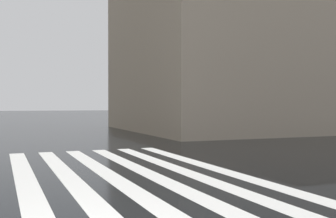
% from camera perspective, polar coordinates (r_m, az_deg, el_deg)
% --- Properties ---
extents(zebra_crossing, '(13.00, 6.50, 0.01)m').
position_cam_1_polar(zebra_crossing, '(9.97, -7.03, -9.72)').
color(zebra_crossing, silver).
rests_on(zebra_crossing, ground_plane).
extents(haussmann_block_corner, '(14.28, 27.07, 18.65)m').
position_cam_1_polar(haussmann_block_corner, '(33.88, 18.49, 13.15)').
color(haussmann_block_corner, tan).
rests_on(haussmann_block_corner, ground_plane).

